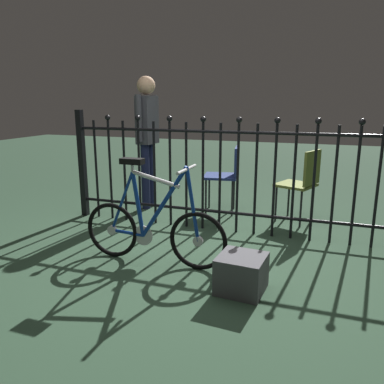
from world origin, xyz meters
The scene contains 7 objects.
ground_plane centered at (0.00, 0.00, 0.00)m, with size 20.00×20.00×0.00m, color #29422F.
iron_fence centered at (-0.09, 0.80, 0.65)m, with size 3.66×0.07×1.29m.
bicycle centered at (-0.39, -0.22, 0.33)m, with size 1.33×0.40×0.92m.
chair_navy centered at (-0.18, 1.51, 0.52)m, with size 0.47×0.47×0.84m.
chair_olive centered at (0.74, 1.38, 0.51)m, with size 0.51×0.51×0.85m.
person_visitor centered at (-1.21, 1.41, 1.01)m, with size 0.23×0.47×1.69m.
display_crate centered at (0.45, -0.47, 0.14)m, with size 0.34×0.34×0.28m, color #4C4C51.
Camera 1 is at (0.97, -3.06, 1.39)m, focal length 35.73 mm.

